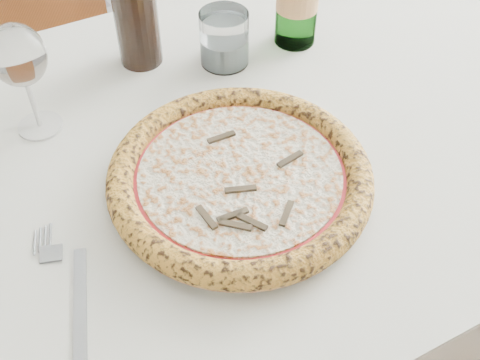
{
  "coord_description": "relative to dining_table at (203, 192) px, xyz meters",
  "views": [
    {
      "loc": [
        -0.13,
        -0.84,
        1.35
      ],
      "look_at": [
        0.17,
        -0.4,
        0.78
      ],
      "focal_mm": 45.0,
      "sensor_mm": 36.0,
      "label": 1
    }
  ],
  "objects": [
    {
      "name": "plate",
      "position": [
        0.0,
        -0.1,
        0.1
      ],
      "size": [
        0.3,
        0.3,
        0.02
      ],
      "color": "silver",
      "rests_on": "dining_table"
    },
    {
      "name": "floor",
      "position": [
        -0.17,
        0.3,
        -0.67
      ],
      "size": [
        5.0,
        6.0,
        0.02
      ],
      "primitive_type": "cube",
      "color": "slate",
      "rests_on": "ground"
    },
    {
      "name": "fork",
      "position": [
        -0.25,
        -0.12,
        0.1
      ],
      "size": [
        0.08,
        0.22,
        0.0
      ],
      "color": "slate",
      "rests_on": "dining_table"
    },
    {
      "name": "tumbler",
      "position": [
        0.14,
        0.15,
        0.13
      ],
      "size": [
        0.08,
        0.08,
        0.09
      ],
      "color": "silver",
      "rests_on": "dining_table"
    },
    {
      "name": "dining_table",
      "position": [
        0.0,
        0.0,
        0.0
      ],
      "size": [
        1.43,
        0.94,
        0.76
      ],
      "color": "brown",
      "rests_on": "floor"
    },
    {
      "name": "pizza",
      "position": [
        -0.0,
        -0.1,
        0.12
      ],
      "size": [
        0.34,
        0.34,
        0.04
      ],
      "color": "tan",
      "rests_on": "plate"
    },
    {
      "name": "chair_far",
      "position": [
        -0.03,
        0.76,
        -0.13
      ],
      "size": [
        0.49,
        0.49,
        0.93
      ],
      "color": "brown",
      "rests_on": "floor"
    },
    {
      "name": "wine_glass",
      "position": [
        -0.17,
        0.17,
        0.22
      ],
      "size": [
        0.08,
        0.08,
        0.17
      ],
      "color": "silver",
      "rests_on": "dining_table"
    }
  ]
}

